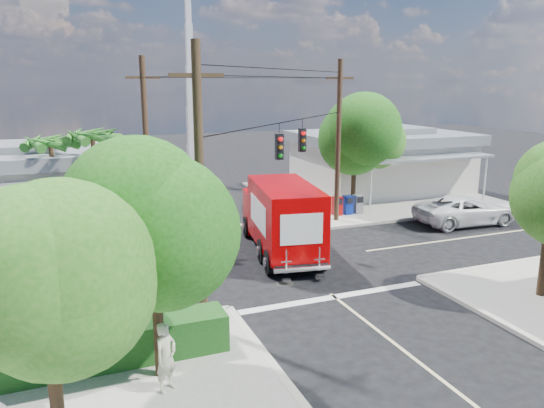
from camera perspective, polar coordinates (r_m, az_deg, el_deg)
ground at (r=23.74m, az=1.79°, el=-6.20°), size 120.00×120.00×0.00m
sidewalk_ne at (r=37.97m, az=10.36°, el=1.05°), size 14.12×14.12×0.14m
sidewalk_nw at (r=32.42m, az=-24.41°, el=-1.98°), size 14.12×14.12×0.14m
road_markings at (r=22.48m, az=3.30°, el=-7.33°), size 32.00×32.00×0.01m
building_ne at (r=39.34m, az=11.67°, el=4.74°), size 11.80×10.20×4.50m
building_nw at (r=33.62m, az=-26.55°, el=2.07°), size 10.80×10.20×4.30m
radio_tower at (r=41.69m, az=-8.67°, el=9.91°), size 0.80×0.80×17.00m
tree_sw_front at (r=13.61m, az=-12.61°, el=-2.15°), size 3.88×3.78×6.03m
tree_sw_back at (r=11.22m, az=-23.17°, el=-8.54°), size 3.56×3.42×5.41m
tree_ne_front at (r=31.88m, az=8.99°, el=7.39°), size 4.21×4.14×6.66m
tree_ne_back at (r=35.16m, az=10.80°, el=6.88°), size 3.77×3.66×5.82m
palm_nw_front at (r=28.22m, az=-18.73°, el=6.71°), size 3.01×3.08×5.59m
palm_nw_back at (r=29.72m, az=-22.72°, el=5.96°), size 3.01×3.08×5.19m
utility_poles at (r=23.56m, az=-3.24°, el=5.34°), size 12.00×10.68×9.00m
picket_fence at (r=16.61m, az=-15.92°, el=-12.97°), size 5.94×0.06×1.00m
hedge_sw at (r=15.87m, az=-16.34°, el=-14.23°), size 6.20×1.20×1.10m
vending_boxes at (r=31.71m, az=8.14°, el=-0.08°), size 1.90×0.50×1.10m
delivery_truck at (r=24.39m, az=1.00°, el=-1.45°), size 3.60×8.09×3.38m
parked_car at (r=31.57m, az=20.11°, el=-0.61°), size 5.91×2.98×1.60m
pedestrian at (r=14.14m, az=-11.34°, el=-15.84°), size 0.79×0.75×1.82m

